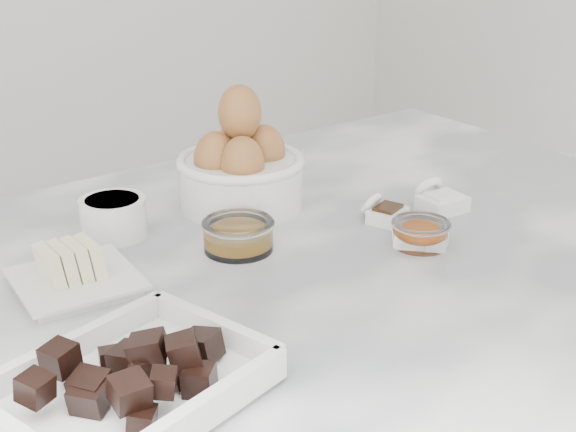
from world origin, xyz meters
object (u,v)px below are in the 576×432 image
(sugar_ramekin, at_px, (113,216))
(zest_bowl, at_px, (421,232))
(honey_bowl, at_px, (238,235))
(vanilla_spoon, at_px, (383,212))
(salt_spoon, at_px, (439,199))
(egg_bowl, at_px, (240,168))
(butter_plate, at_px, (73,274))
(chocolate_dish, at_px, (129,378))

(sugar_ramekin, bearing_deg, zest_bowl, -41.28)
(honey_bowl, xyz_separation_m, vanilla_spoon, (0.20, -0.04, -0.01))
(vanilla_spoon, relative_size, salt_spoon, 0.94)
(salt_spoon, bearing_deg, egg_bowl, 139.74)
(vanilla_spoon, distance_m, salt_spoon, 0.09)
(zest_bowl, bearing_deg, butter_plate, 159.42)
(zest_bowl, xyz_separation_m, vanilla_spoon, (0.02, 0.08, -0.00))
(honey_bowl, height_order, salt_spoon, salt_spoon)
(honey_bowl, distance_m, zest_bowl, 0.22)
(chocolate_dish, height_order, salt_spoon, chocolate_dish)
(butter_plate, xyz_separation_m, egg_bowl, (0.28, 0.09, 0.04))
(chocolate_dish, distance_m, salt_spoon, 0.54)
(chocolate_dish, xyz_separation_m, butter_plate, (0.04, 0.22, -0.01))
(salt_spoon, bearing_deg, chocolate_dish, -164.60)
(chocolate_dish, distance_m, vanilla_spoon, 0.47)
(sugar_ramekin, height_order, honey_bowl, sugar_ramekin)
(butter_plate, bearing_deg, chocolate_dish, -101.44)
(chocolate_dish, xyz_separation_m, salt_spoon, (0.52, 0.14, -0.01))
(butter_plate, distance_m, sugar_ramekin, 0.14)
(vanilla_spoon, bearing_deg, zest_bowl, -101.68)
(sugar_ramekin, distance_m, salt_spoon, 0.42)
(chocolate_dish, xyz_separation_m, honey_bowl, (0.24, 0.20, -0.00))
(egg_bowl, xyz_separation_m, honey_bowl, (-0.08, -0.12, -0.03))
(butter_plate, xyz_separation_m, sugar_ramekin, (0.10, 0.10, 0.01))
(sugar_ramekin, bearing_deg, honey_bowl, -51.88)
(egg_bowl, bearing_deg, salt_spoon, -40.26)
(vanilla_spoon, bearing_deg, honey_bowl, 169.15)
(egg_bowl, bearing_deg, chocolate_dish, -135.72)
(sugar_ramekin, bearing_deg, butter_plate, -132.86)
(sugar_ramekin, xyz_separation_m, vanilla_spoon, (0.30, -0.16, -0.01))
(sugar_ramekin, relative_size, zest_bowl, 1.13)
(butter_plate, distance_m, salt_spoon, 0.49)
(salt_spoon, bearing_deg, honey_bowl, 169.23)
(honey_bowl, bearing_deg, salt_spoon, -10.77)
(sugar_ramekin, bearing_deg, egg_bowl, -3.06)
(sugar_ramekin, xyz_separation_m, salt_spoon, (0.38, -0.18, -0.01))
(zest_bowl, relative_size, vanilla_spoon, 1.04)
(sugar_ramekin, xyz_separation_m, zest_bowl, (0.28, -0.25, -0.01))
(sugar_ramekin, height_order, egg_bowl, egg_bowl)
(honey_bowl, bearing_deg, butter_plate, 173.68)
(butter_plate, xyz_separation_m, vanilla_spoon, (0.39, -0.06, -0.01))
(chocolate_dish, height_order, butter_plate, chocolate_dish)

